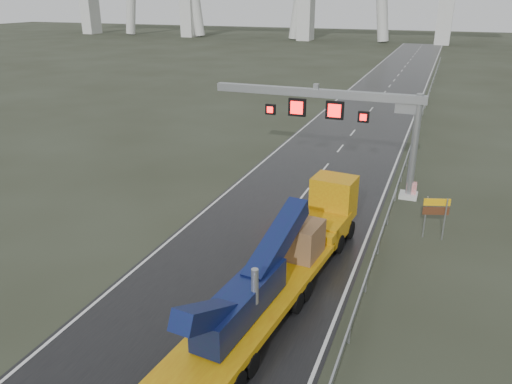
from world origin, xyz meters
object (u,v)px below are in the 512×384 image
at_px(sign_gantry, 345,112).
at_px(heavy_haul_truck, 289,255).
at_px(exit_sign_pair, 436,210).
at_px(striped_barrier, 411,190).

bearing_deg(sign_gantry, heavy_haul_truck, -88.24).
bearing_deg(heavy_haul_truck, exit_sign_pair, 56.94).
xyz_separation_m(exit_sign_pair, striped_barrier, (-1.73, 6.03, -1.20)).
distance_m(heavy_haul_truck, exit_sign_pair, 9.95).
bearing_deg(striped_barrier, sign_gantry, 175.60).
relative_size(heavy_haul_truck, exit_sign_pair, 7.16).
height_order(sign_gantry, striped_barrier, sign_gantry).
xyz_separation_m(sign_gantry, exit_sign_pair, (6.68, -6.00, -3.84)).
bearing_deg(exit_sign_pair, sign_gantry, 120.37).
distance_m(sign_gantry, striped_barrier, 7.06).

